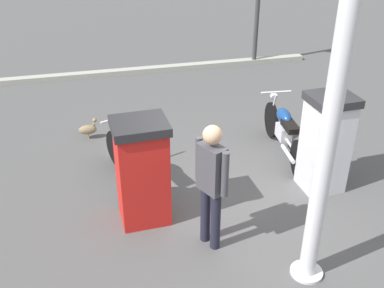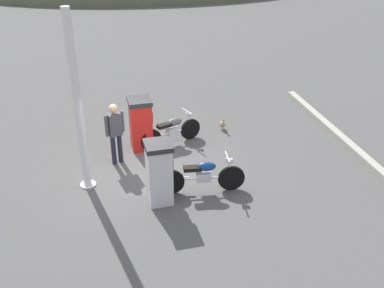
% 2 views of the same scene
% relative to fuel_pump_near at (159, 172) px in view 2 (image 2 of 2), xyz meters
% --- Properties ---
extents(ground_plane, '(120.00, 120.00, 0.00)m').
position_rel_fuel_pump_near_xyz_m(ground_plane, '(-0.03, 1.41, -0.80)').
color(ground_plane, '#4C4C4C').
extents(fuel_pump_near, '(0.66, 0.67, 1.57)m').
position_rel_fuel_pump_near_xyz_m(fuel_pump_near, '(0.00, 0.00, 0.00)').
color(fuel_pump_near, silver).
rests_on(fuel_pump_near, ground).
extents(fuel_pump_far, '(0.70, 0.74, 1.54)m').
position_rel_fuel_pump_near_xyz_m(fuel_pump_far, '(-0.00, 2.83, -0.02)').
color(fuel_pump_far, red).
rests_on(fuel_pump_far, ground).
extents(motorcycle_near_pump, '(2.18, 0.63, 0.98)m').
position_rel_fuel_pump_near_xyz_m(motorcycle_near_pump, '(1.10, 0.12, -0.32)').
color(motorcycle_near_pump, black).
rests_on(motorcycle_near_pump, ground).
extents(motorcycle_far_pump, '(1.93, 0.79, 0.97)m').
position_rel_fuel_pump_near_xyz_m(motorcycle_far_pump, '(0.91, 2.80, -0.33)').
color(motorcycle_far_pump, black).
rests_on(motorcycle_far_pump, ground).
extents(attendant_person, '(0.56, 0.33, 1.76)m').
position_rel_fuel_pump_near_xyz_m(attendant_person, '(-0.80, 2.10, 0.22)').
color(attendant_person, '#1E1E2D').
rests_on(attendant_person, ground).
extents(wandering_duck, '(0.19, 0.41, 0.41)m').
position_rel_fuel_pump_near_xyz_m(wandering_duck, '(2.69, 3.38, -0.60)').
color(wandering_duck, '#847051').
rests_on(wandering_duck, ground).
extents(canopy_support_pole, '(0.40, 0.40, 4.47)m').
position_rel_fuel_pump_near_xyz_m(canopy_support_pole, '(-1.67, 1.13, 1.36)').
color(canopy_support_pole, silver).
rests_on(canopy_support_pole, ground).
extents(road_edge_kerb, '(0.58, 8.43, 0.12)m').
position_rel_fuel_pump_near_xyz_m(road_edge_kerb, '(6.02, 1.41, -0.74)').
color(road_edge_kerb, '#9E9E93').
rests_on(road_edge_kerb, ground).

